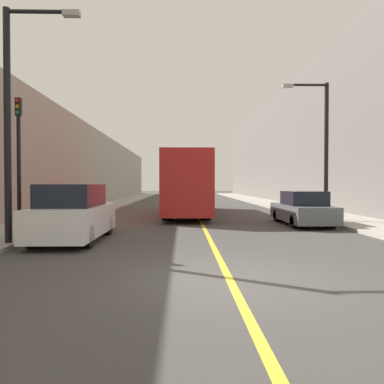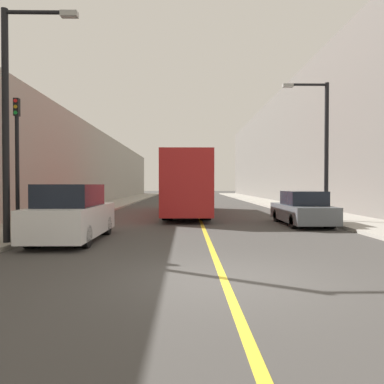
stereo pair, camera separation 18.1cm
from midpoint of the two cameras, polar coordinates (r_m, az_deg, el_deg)
The scene contains 12 objects.
ground_plane at distance 7.52m, azimuth 5.59°, elevation -13.17°, with size 200.00×200.00×0.00m, color #3F3D3A.
sidewalk_left at distance 37.85m, azimuth -10.85°, elevation -1.57°, with size 3.15×72.00×0.14m, color #9E998E.
sidewalk_right at distance 38.17m, azimuth 11.48°, elevation -1.55°, with size 3.15×72.00×0.14m, color #9E998E.
building_row_left at distance 38.63m, azimuth -16.12°, elevation 3.57°, with size 4.00×72.00×7.04m, color gray.
building_row_right at distance 39.25m, azimuth 16.66°, elevation 6.85°, with size 4.00×72.00×11.57m, color #66605B.
road_center_line at distance 37.30m, azimuth 0.36°, elevation -1.69°, with size 0.16×72.00×0.01m, color gold.
bus at distance 23.36m, azimuth -0.63°, elevation 1.25°, with size 2.53×12.72×3.55m.
parked_suv_left at distance 12.92m, azimuth -17.43°, elevation -3.32°, with size 1.86×4.72×1.87m.
car_right_near at distance 17.91m, azimuth 16.74°, elevation -2.61°, with size 1.83×4.73×1.56m.
street_lamp_left at distance 12.48m, azimuth -25.35°, elevation 11.24°, with size 2.25×0.24×6.90m.
street_lamp_right at distance 19.39m, azimuth 19.52°, elevation 7.25°, with size 2.25×0.24×6.65m.
traffic_light at distance 12.81m, azimuth -24.72°, elevation 4.01°, with size 0.16×0.18×4.39m.
Camera 2 is at (-0.74, -7.24, 1.86)m, focal length 35.00 mm.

